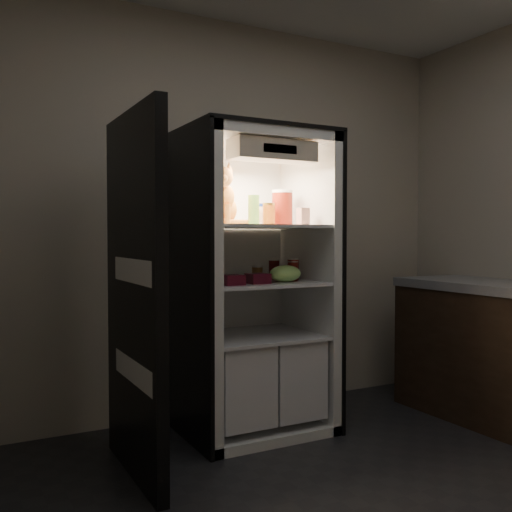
{
  "coord_description": "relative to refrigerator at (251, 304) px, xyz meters",
  "views": [
    {
      "loc": [
        -1.66,
        -1.8,
        1.22
      ],
      "look_at": [
        0.0,
        1.32,
        1.1
      ],
      "focal_mm": 40.0,
      "sensor_mm": 36.0,
      "label": 1
    }
  ],
  "objects": [
    {
      "name": "room_shell",
      "position": [
        0.0,
        -1.38,
        0.83
      ],
      "size": [
        3.6,
        3.6,
        3.6
      ],
      "color": "white",
      "rests_on": "floor"
    },
    {
      "name": "refrigerator",
      "position": [
        0.0,
        0.0,
        0.0
      ],
      "size": [
        0.9,
        0.72,
        1.88
      ],
      "color": "white",
      "rests_on": "floor"
    },
    {
      "name": "fridge_door",
      "position": [
        -0.85,
        -0.36,
        0.12
      ],
      "size": [
        0.06,
        0.87,
        1.85
      ],
      "rotation": [
        0.0,
        0.0,
        0.0
      ],
      "color": "black",
      "rests_on": "floor"
    },
    {
      "name": "tabby_cat",
      "position": [
        -0.19,
        0.03,
        0.64
      ],
      "size": [
        0.32,
        0.37,
        0.38
      ],
      "rotation": [
        0.0,
        0.0,
        -0.36
      ],
      "color": "orange",
      "rests_on": "refrigerator"
    },
    {
      "name": "parmesan_shaker",
      "position": [
        -0.01,
        -0.06,
        0.59
      ],
      "size": [
        0.07,
        0.07,
        0.18
      ],
      "color": "#227D35",
      "rests_on": "refrigerator"
    },
    {
      "name": "mayo_tub",
      "position": [
        0.08,
        0.07,
        0.57
      ],
      "size": [
        0.1,
        0.1,
        0.14
      ],
      "color": "white",
      "rests_on": "refrigerator"
    },
    {
      "name": "salsa_jar",
      "position": [
        0.1,
        -0.05,
        0.57
      ],
      "size": [
        0.08,
        0.08,
        0.14
      ],
      "color": "maroon",
      "rests_on": "refrigerator"
    },
    {
      "name": "pepper_jar",
      "position": [
        0.23,
        -0.0,
        0.61
      ],
      "size": [
        0.14,
        0.14,
        0.23
      ],
      "color": "maroon",
      "rests_on": "refrigerator"
    },
    {
      "name": "cream_carton",
      "position": [
        0.26,
        -0.2,
        0.55
      ],
      "size": [
        0.06,
        0.06,
        0.11
      ],
      "primitive_type": "cube",
      "color": "white",
      "rests_on": "refrigerator"
    },
    {
      "name": "soda_can_a",
      "position": [
        0.18,
        0.02,
        0.21
      ],
      "size": [
        0.07,
        0.07,
        0.13
      ],
      "color": "black",
      "rests_on": "refrigerator"
    },
    {
      "name": "soda_can_b",
      "position": [
        0.27,
        -0.06,
        0.22
      ],
      "size": [
        0.07,
        0.07,
        0.14
      ],
      "color": "black",
      "rests_on": "refrigerator"
    },
    {
      "name": "soda_can_c",
      "position": [
        0.23,
        -0.13,
        0.21
      ],
      "size": [
        0.07,
        0.07,
        0.12
      ],
      "color": "black",
      "rests_on": "refrigerator"
    },
    {
      "name": "condiment_jar",
      "position": [
        0.04,
        -0.01,
        0.2
      ],
      "size": [
        0.07,
        0.07,
        0.1
      ],
      "color": "brown",
      "rests_on": "refrigerator"
    },
    {
      "name": "grape_bag",
      "position": [
        0.14,
        -0.18,
        0.2
      ],
      "size": [
        0.21,
        0.15,
        0.1
      ],
      "primitive_type": "ellipsoid",
      "color": "#81BA57",
      "rests_on": "refrigerator"
    },
    {
      "name": "berry_box_left",
      "position": [
        -0.24,
        -0.23,
        0.18
      ],
      "size": [
        0.12,
        0.12,
        0.06
      ],
      "primitive_type": "cube",
      "color": "#540E1E",
      "rests_on": "refrigerator"
    },
    {
      "name": "berry_box_right",
      "position": [
        -0.06,
        -0.21,
        0.18
      ],
      "size": [
        0.12,
        0.12,
        0.06
      ],
      "primitive_type": "cube",
      "color": "#540E1E",
      "rests_on": "refrigerator"
    }
  ]
}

